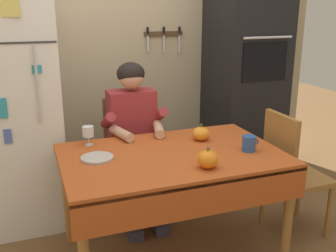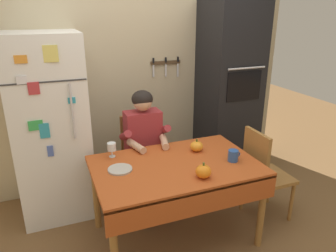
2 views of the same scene
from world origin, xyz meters
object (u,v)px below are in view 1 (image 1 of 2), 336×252
(seated_person, at_px, (134,130))
(wine_glass, at_px, (88,132))
(chair_behind_person, at_px, (129,149))
(coffee_mug, at_px, (249,143))
(pumpkin_medium, at_px, (208,159))
(refrigerator, at_px, (12,110))
(dining_table, at_px, (173,167))
(wall_oven, at_px, (245,74))
(serving_tray, at_px, (97,158))
(chair_right_side, at_px, (290,169))
(pumpkin_large, at_px, (201,134))

(seated_person, relative_size, wine_glass, 9.39)
(chair_behind_person, bearing_deg, seated_person, -90.00)
(chair_behind_person, relative_size, wine_glass, 7.01)
(coffee_mug, bearing_deg, pumpkin_medium, -156.32)
(refrigerator, bearing_deg, dining_table, -42.91)
(seated_person, relative_size, coffee_mug, 10.70)
(seated_person, bearing_deg, coffee_mug, -50.97)
(seated_person, height_order, wine_glass, seated_person)
(refrigerator, height_order, wall_oven, wall_oven)
(dining_table, relative_size, chair_behind_person, 1.51)
(coffee_mug, bearing_deg, serving_tray, 168.58)
(chair_right_side, distance_m, pumpkin_large, 0.71)
(coffee_mug, distance_m, pumpkin_large, 0.36)
(wall_oven, relative_size, chair_behind_person, 2.26)
(chair_behind_person, height_order, pumpkin_large, chair_behind_person)
(chair_right_side, distance_m, coffee_mug, 0.51)
(refrigerator, relative_size, chair_right_side, 1.94)
(pumpkin_large, bearing_deg, chair_right_side, -18.79)
(chair_behind_person, bearing_deg, pumpkin_large, -58.11)
(wall_oven, xyz_separation_m, chair_behind_person, (-1.14, -0.13, -0.54))
(wine_glass, bearing_deg, dining_table, -37.58)
(pumpkin_medium, bearing_deg, coffee_mug, 23.68)
(refrigerator, distance_m, chair_behind_person, 0.95)
(dining_table, relative_size, wine_glass, 10.56)
(chair_behind_person, xyz_separation_m, serving_tray, (-0.38, -0.71, 0.24))
(chair_right_side, relative_size, wine_glass, 7.01)
(refrigerator, distance_m, wall_oven, 2.01)
(pumpkin_medium, bearing_deg, dining_table, 112.31)
(seated_person, distance_m, wine_glass, 0.46)
(wall_oven, relative_size, seated_person, 1.69)
(serving_tray, bearing_deg, coffee_mug, -11.42)
(coffee_mug, distance_m, pumpkin_medium, 0.41)
(wine_glass, bearing_deg, pumpkin_large, -12.55)
(coffee_mug, height_order, pumpkin_medium, pumpkin_medium)
(wall_oven, height_order, dining_table, wall_oven)
(chair_right_side, height_order, coffee_mug, chair_right_side)
(refrigerator, xyz_separation_m, wall_oven, (2.00, 0.04, 0.15))
(refrigerator, distance_m, wine_glass, 0.71)
(refrigerator, relative_size, chair_behind_person, 1.94)
(chair_behind_person, relative_size, pumpkin_medium, 7.24)
(chair_behind_person, xyz_separation_m, wine_glass, (-0.39, -0.43, 0.32))
(dining_table, distance_m, pumpkin_large, 0.37)
(chair_right_side, relative_size, coffee_mug, 7.99)
(dining_table, distance_m, coffee_mug, 0.52)
(refrigerator, distance_m, dining_table, 1.32)
(seated_person, bearing_deg, pumpkin_medium, -77.19)
(wall_oven, bearing_deg, seated_person, -164.34)
(dining_table, xyz_separation_m, seated_person, (-0.09, 0.60, 0.08))
(wine_glass, bearing_deg, wall_oven, 20.14)
(seated_person, relative_size, pumpkin_medium, 9.69)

